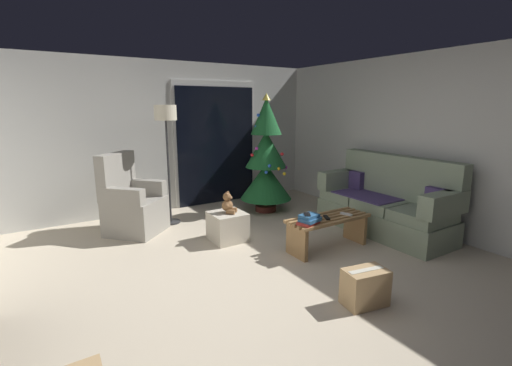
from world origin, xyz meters
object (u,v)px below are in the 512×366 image
(remote_black, at_px, (327,218))
(armchair, at_px, (132,205))
(remote_white, at_px, (346,214))
(ottoman, at_px, (228,226))
(teddy_bear_chestnut, at_px, (228,204))
(coffee_table, at_px, (328,228))
(cardboard_box_taped_mid_floor, at_px, (365,287))
(cell_phone, at_px, (307,214))
(book_stack, at_px, (309,219))
(christmas_tree, at_px, (266,160))
(couch, at_px, (386,204))
(remote_graphite, at_px, (316,217))

(remote_black, distance_m, armchair, 2.71)
(remote_white, bearing_deg, ottoman, -57.77)
(armchair, xyz_separation_m, teddy_bear_chestnut, (1.00, -1.01, 0.10))
(coffee_table, height_order, cardboard_box_taped_mid_floor, coffee_table)
(cell_phone, xyz_separation_m, ottoman, (-0.55, 0.97, -0.34))
(book_stack, height_order, christmas_tree, christmas_tree)
(armchair, xyz_separation_m, ottoman, (1.00, -1.00, -0.21))
(couch, relative_size, ottoman, 4.42)
(remote_black, relative_size, armchair, 0.14)
(coffee_table, relative_size, armchair, 0.97)
(christmas_tree, bearing_deg, remote_white, -90.07)
(cell_phone, height_order, ottoman, cell_phone)
(coffee_table, distance_m, remote_white, 0.30)
(remote_black, xyz_separation_m, christmas_tree, (0.31, 1.83, 0.45))
(remote_white, height_order, remote_graphite, same)
(coffee_table, bearing_deg, book_stack, -168.81)
(coffee_table, xyz_separation_m, cardboard_box_taped_mid_floor, (-0.61, -1.15, -0.11))
(couch, distance_m, armchair, 3.61)
(armchair, bearing_deg, book_stack, -51.91)
(ottoman, distance_m, teddy_bear_chestnut, 0.31)
(book_stack, distance_m, teddy_bear_chestnut, 1.13)
(coffee_table, relative_size, remote_white, 7.05)
(remote_white, height_order, teddy_bear_chestnut, teddy_bear_chestnut)
(coffee_table, distance_m, book_stack, 0.43)
(couch, bearing_deg, armchair, 148.79)
(armchair, bearing_deg, coffee_table, -44.74)
(cardboard_box_taped_mid_floor, bearing_deg, remote_white, 51.61)
(remote_graphite, xyz_separation_m, christmas_tree, (0.41, 1.74, 0.45))
(ottoman, bearing_deg, book_stack, -60.39)
(couch, xyz_separation_m, book_stack, (-1.53, -0.12, 0.07))
(remote_white, xyz_separation_m, remote_black, (-0.31, 0.03, 0.00))
(coffee_table, distance_m, christmas_tree, 1.91)
(cell_phone, distance_m, ottoman, 1.17)
(cardboard_box_taped_mid_floor, bearing_deg, coffee_table, 61.90)
(remote_graphite, bearing_deg, couch, 140.13)
(remote_graphite, bearing_deg, remote_white, 124.55)
(remote_white, relative_size, book_stack, 0.53)
(teddy_bear_chestnut, bearing_deg, cardboard_box_taped_mid_floor, -81.19)
(coffee_table, xyz_separation_m, remote_graphite, (-0.16, 0.06, 0.15))
(coffee_table, distance_m, cell_phone, 0.47)
(couch, distance_m, cardboard_box_taped_mid_floor, 2.14)
(christmas_tree, xyz_separation_m, teddy_bear_chestnut, (-1.18, -0.88, -0.37))
(coffee_table, xyz_separation_m, teddy_bear_chestnut, (-0.93, 0.91, 0.23))
(couch, xyz_separation_m, christmas_tree, (-0.90, 1.74, 0.47))
(ottoman, height_order, cardboard_box_taped_mid_floor, ottoman)
(armchair, distance_m, cardboard_box_taped_mid_floor, 3.34)
(christmas_tree, bearing_deg, ottoman, -143.68)
(couch, distance_m, christmas_tree, 2.02)
(remote_black, xyz_separation_m, cardboard_box_taped_mid_floor, (-0.55, -1.11, -0.26))
(remote_white, xyz_separation_m, book_stack, (-0.62, -0.01, 0.04))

